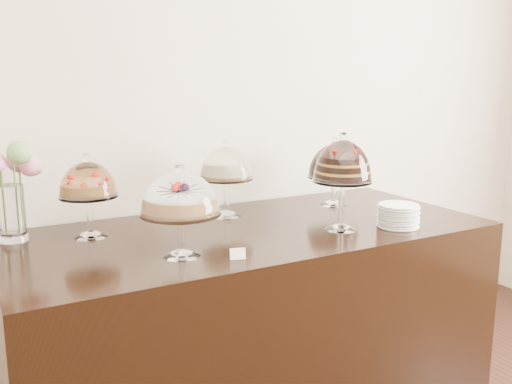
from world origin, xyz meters
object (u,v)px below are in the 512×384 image
display_counter (251,320)px  cake_stand_sugar_sponge (180,198)px  cake_stand_choco_layer (343,165)px  flower_vase (8,179)px  cake_stand_dark_choco (334,164)px  plate_stack (398,216)px  cake_stand_fruit_tart (88,184)px  cake_stand_cheesecake (226,167)px

display_counter → cake_stand_sugar_sponge: 0.84m
cake_stand_choco_layer → flower_vase: 1.44m
display_counter → cake_stand_sugar_sponge: size_ratio=5.98×
cake_stand_dark_choco → flower_vase: size_ratio=0.85×
cake_stand_choco_layer → plate_stack: (0.26, -0.09, -0.24)m
cake_stand_choco_layer → plate_stack: 0.37m
display_counter → flower_vase: 1.26m
cake_stand_choco_layer → flower_vase: size_ratio=1.03×
cake_stand_dark_choco → cake_stand_sugar_sponge: bearing=-157.4°
cake_stand_sugar_sponge → cake_stand_dark_choco: same height
cake_stand_sugar_sponge → cake_stand_fruit_tart: bearing=118.9°
display_counter → cake_stand_fruit_tart: (-0.68, 0.22, 0.68)m
cake_stand_cheesecake → cake_stand_dark_choco: (0.62, -0.06, -0.02)m
cake_stand_choco_layer → cake_stand_cheesecake: bearing=125.6°
cake_stand_cheesecake → plate_stack: size_ratio=2.03×
cake_stand_dark_choco → plate_stack: 0.54m
cake_stand_choco_layer → plate_stack: bearing=-19.7°
plate_stack → flower_vase: bearing=158.5°
plate_stack → display_counter: bearing=153.4°
cake_stand_fruit_tart → plate_stack: bearing=-22.2°
plate_stack → cake_stand_dark_choco: bearing=88.6°
display_counter → cake_stand_cheesecake: 0.75m
cake_stand_cheesecake → flower_vase: size_ratio=0.88×
flower_vase → cake_stand_sugar_sponge: bearing=-44.8°
cake_stand_cheesecake → cake_stand_fruit_tart: size_ratio=1.05×
display_counter → cake_stand_sugar_sponge: (-0.43, -0.23, 0.68)m
cake_stand_sugar_sponge → cake_stand_choco_layer: (0.78, 0.01, 0.06)m
cake_stand_dark_choco → flower_vase: 1.61m
cake_stand_sugar_sponge → cake_stand_cheesecake: cake_stand_cheesecake is taller
display_counter → cake_stand_fruit_tart: cake_stand_fruit_tart is taller
cake_stand_sugar_sponge → cake_stand_fruit_tart: 0.51m
cake_stand_cheesecake → cake_stand_choco_layer: bearing=-54.4°
cake_stand_cheesecake → plate_stack: 0.86m
display_counter → cake_stand_cheesecake: cake_stand_cheesecake is taller
cake_stand_choco_layer → cake_stand_cheesecake: size_ratio=1.16×
display_counter → cake_stand_choco_layer: size_ratio=4.93×
cake_stand_sugar_sponge → cake_stand_cheesecake: 0.66m
cake_stand_dark_choco → cake_stand_fruit_tart: same height
cake_stand_sugar_sponge → cake_stand_fruit_tart: cake_stand_sugar_sponge is taller
cake_stand_choco_layer → flower_vase: cake_stand_choco_layer is taller
cake_stand_choco_layer → cake_stand_cheesecake: 0.60m
cake_stand_fruit_tart → plate_stack: (1.29, -0.53, -0.18)m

